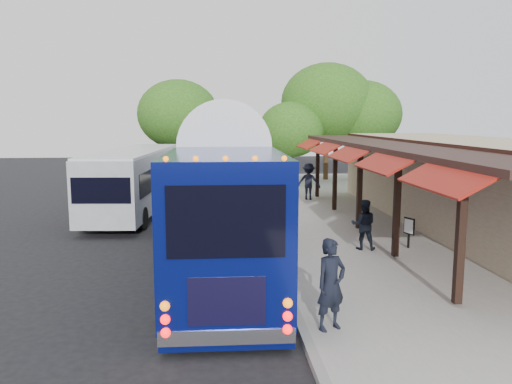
# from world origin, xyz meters

# --- Properties ---
(ground) EXTENTS (90.00, 90.00, 0.00)m
(ground) POSITION_xyz_m (0.00, 0.00, 0.00)
(ground) COLOR black
(ground) RESTS_ON ground
(sidewalk) EXTENTS (10.00, 40.00, 0.15)m
(sidewalk) POSITION_xyz_m (5.00, 4.00, 0.07)
(sidewalk) COLOR #9E9B93
(sidewalk) RESTS_ON ground
(curb) EXTENTS (0.20, 40.00, 0.16)m
(curb) POSITION_xyz_m (0.05, 4.00, 0.07)
(curb) COLOR gray
(curb) RESTS_ON ground
(station_shelter) EXTENTS (8.15, 20.00, 3.60)m
(station_shelter) POSITION_xyz_m (8.38, 4.00, 1.85)
(station_shelter) COLOR tan
(station_shelter) RESTS_ON ground
(coach_bus) EXTENTS (2.75, 12.36, 3.93)m
(coach_bus) POSITION_xyz_m (-1.45, 0.25, 2.11)
(coach_bus) COLOR #060E51
(coach_bus) RESTS_ON ground
(city_bus) EXTENTS (3.20, 11.26, 2.99)m
(city_bus) POSITION_xyz_m (-5.49, 9.32, 1.65)
(city_bus) COLOR #96989E
(city_bus) RESTS_ON ground
(ped_a) EXTENTS (0.82, 0.71, 1.89)m
(ped_a) POSITION_xyz_m (0.60, -5.00, 1.10)
(ped_a) COLOR black
(ped_a) RESTS_ON sidewalk
(ped_b) EXTENTS (0.93, 0.80, 1.66)m
(ped_b) POSITION_xyz_m (3.11, 1.14, 0.98)
(ped_b) COLOR black
(ped_b) RESTS_ON sidewalk
(ped_c) EXTENTS (1.15, 1.07, 1.90)m
(ped_c) POSITION_xyz_m (0.84, 3.47, 1.10)
(ped_c) COLOR black
(ped_c) RESTS_ON sidewalk
(ped_d) EXTENTS (1.40, 1.03, 1.94)m
(ped_d) POSITION_xyz_m (3.21, 11.53, 1.12)
(ped_d) COLOR black
(ped_d) RESTS_ON sidewalk
(sign_board) EXTENTS (0.22, 0.44, 1.02)m
(sign_board) POSITION_xyz_m (4.67, 1.20, 0.84)
(sign_board) COLOR black
(sign_board) RESTS_ON sidewalk
(tree_left) EXTENTS (4.36, 4.36, 5.58)m
(tree_left) POSITION_xyz_m (3.32, 18.70, 3.72)
(tree_left) COLOR #382314
(tree_left) RESTS_ON ground
(tree_mid) EXTENTS (6.49, 6.49, 8.31)m
(tree_mid) POSITION_xyz_m (6.09, 20.38, 5.54)
(tree_mid) COLOR #382314
(tree_mid) RESTS_ON ground
(tree_right) EXTENTS (5.57, 5.57, 7.13)m
(tree_right) POSITION_xyz_m (8.62, 20.39, 4.75)
(tree_right) COLOR #382314
(tree_right) RESTS_ON ground
(tree_far) EXTENTS (5.55, 5.55, 7.11)m
(tree_far) POSITION_xyz_m (-4.27, 20.39, 4.74)
(tree_far) COLOR #382314
(tree_far) RESTS_ON ground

